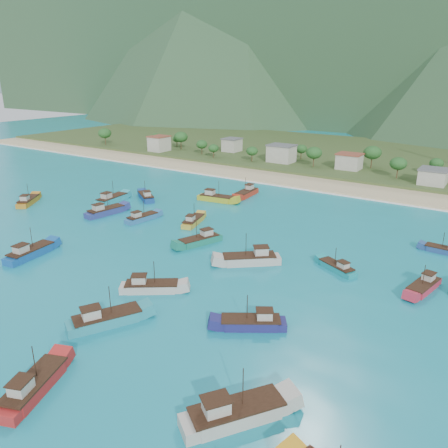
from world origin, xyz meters
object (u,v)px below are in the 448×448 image
Objects in this scene: boat_5 at (193,221)px; boat_26 at (445,251)px; boat_12 at (337,268)px; boat_11 at (235,414)px; boat_22 at (146,197)px; boat_2 at (250,260)px; boat_15 at (151,287)px; boat_1 at (30,253)px; boat_27 at (112,200)px; boat_3 at (105,212)px; boat_23 at (423,287)px; boat_17 at (200,241)px; boat_25 at (34,387)px; boat_18 at (106,320)px; boat_20 at (216,198)px; boat_8 at (252,324)px; boat_0 at (28,201)px; boat_14 at (247,193)px; boat_6 at (142,218)px.

boat_5 reaches higher than boat_26.
boat_11 is at bearing -147.77° from boat_12.
boat_22 is 1.19× the size of boat_26.
boat_2 reaches higher than boat_15.
boat_1 reaches higher than boat_12.
boat_22 is at bearing 94.53° from boat_1.
boat_15 reaches higher than boat_12.
boat_11 reaches higher than boat_27.
boat_3 is 1.18× the size of boat_23.
boat_1 is 47.48m from boat_22.
boat_17 is at bearing 165.81° from boat_11.
boat_25 is at bearing -172.15° from boat_12.
boat_11 is 27.47m from boat_18.
boat_5 is 0.86× the size of boat_20.
boat_23 is at bearing -68.17° from boat_8.
boat_1 is at bearing 125.84° from boat_25.
boat_11 is at bearing 168.30° from boat_2.
boat_11 reaches higher than boat_23.
boat_11 reaches higher than boat_15.
boat_5 is at bearing 5.55° from boat_23.
boat_3 reaches higher than boat_15.
boat_0 is at bearing 178.06° from boat_5.
boat_22 is (25.54, 23.02, -0.03)m from boat_0.
boat_23 is at bearing -11.97° from boat_27.
boat_20 is 68.85m from boat_23.
boat_17 reaches higher than boat_23.
boat_17 is at bearing 16.78° from boat_23.
boat_3 reaches higher than boat_25.
boat_17 is at bearing -85.36° from boat_22.
boat_0 is 103.92m from boat_11.
boat_8 is 33.45m from boat_23.
boat_8 is 30.69m from boat_25.
boat_18 is 0.99× the size of boat_20.
boat_27 is at bearing 137.45° from boat_3.
boat_18 is (69.81, -32.47, 0.09)m from boat_0.
boat_1 is at bearing -72.79° from boat_27.
boat_27 is (-69.37, 35.52, 0.17)m from boat_8.
boat_27 reaches higher than boat_1.
boat_26 is at bearing -55.40° from boat_8.
boat_3 reaches higher than boat_26.
boat_2 is at bearing 106.34° from boat_18.
boat_18 reaches higher than boat_5.
boat_27 reaches higher than boat_25.
boat_11 is 1.05× the size of boat_14.
boat_25 is (-18.16, -53.74, 0.25)m from boat_12.
boat_1 is 39.14m from boat_5.
boat_3 is (-49.56, 6.11, -0.06)m from boat_2.
boat_14 is at bearing 75.52° from boat_12.
boat_23 is at bearing 110.67° from boat_11.
boat_6 is at bearing 16.68° from boat_3.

